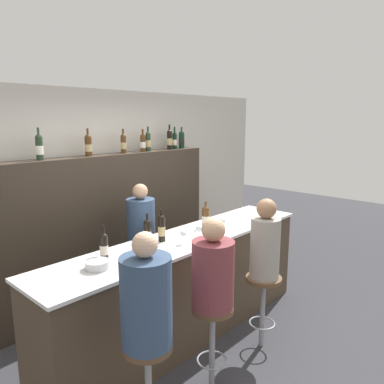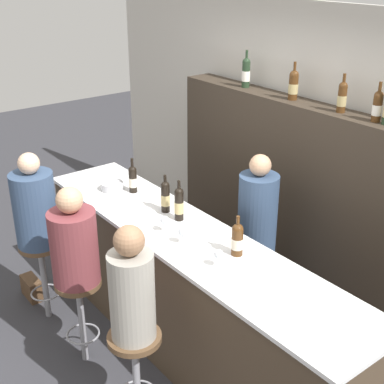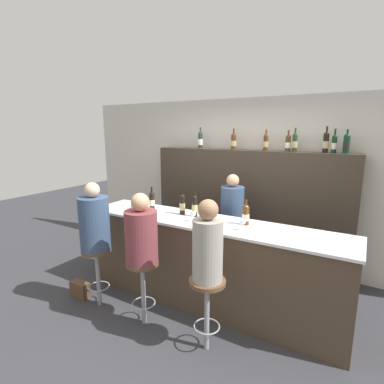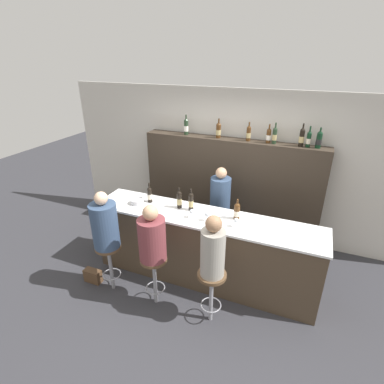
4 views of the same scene
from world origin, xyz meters
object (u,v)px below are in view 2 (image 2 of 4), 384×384
(guest_seated_middle, at_px, (74,243))
(wine_bottle_counter_1, at_px, (165,196))
(wine_glass_0, at_px, (165,221))
(guest_seated_left, at_px, (34,207))
(bar_stool_left, at_px, (42,261))
(wine_bottle_counter_2, at_px, (179,204))
(metal_bowl, at_px, (112,186))
(handbag, at_px, (32,288))
(wine_glass_2, at_px, (219,255))
(wine_bottle_counter_0, at_px, (133,179))
(wine_bottle_counter_3, at_px, (237,239))
(guest_seated_right, at_px, (132,290))
(wine_bottle_backbar_0, at_px, (246,72))
(bar_stool_middle, at_px, (80,299))
(wine_bottle_backbar_1, at_px, (293,85))
(wine_bottle_backbar_2, at_px, (342,97))
(wine_glass_1, at_px, (183,232))
(bartender, at_px, (256,248))
(wine_bottle_backbar_3, at_px, (377,106))
(bar_stool_right, at_px, (135,356))

(guest_seated_middle, bearing_deg, wine_bottle_counter_1, 89.57)
(wine_glass_0, relative_size, guest_seated_left, 0.16)
(wine_bottle_counter_1, distance_m, bar_stool_left, 1.24)
(wine_bottle_counter_2, xyz_separation_m, metal_bowl, (-0.82, -0.12, -0.10))
(bar_stool_left, height_order, handbag, bar_stool_left)
(wine_bottle_counter_1, bearing_deg, wine_bottle_counter_2, -0.00)
(wine_glass_2, xyz_separation_m, bar_stool_left, (-1.60, -0.60, -0.59))
(wine_bottle_counter_0, xyz_separation_m, wine_bottle_counter_3, (1.33, 0.00, -0.00))
(wine_bottle_counter_1, bearing_deg, guest_seated_middle, -90.43)
(wine_glass_0, bearing_deg, bar_stool_left, -148.76)
(guest_seated_middle, height_order, handbag, guest_seated_middle)
(guest_seated_middle, bearing_deg, guest_seated_right, -0.00)
(wine_bottle_backbar_0, xyz_separation_m, bar_stool_middle, (0.40, -2.00, -1.39))
(wine_bottle_backbar_1, xyz_separation_m, guest_seated_right, (0.61, -2.00, -0.87))
(wine_bottle_backbar_2, distance_m, bar_stool_middle, 2.52)
(guest_seated_middle, bearing_deg, handbag, 180.00)
(wine_bottle_backbar_1, distance_m, wine_glass_0, 1.61)
(bar_stool_middle, bearing_deg, guest_seated_left, 180.00)
(bar_stool_left, bearing_deg, wine_glass_0, 31.24)
(wine_bottle_counter_3, height_order, guest_seated_left, guest_seated_left)
(wine_bottle_counter_0, bearing_deg, bar_stool_left, -105.66)
(wine_glass_1, xyz_separation_m, handbag, (-1.56, -0.60, -1.06))
(wine_bottle_backbar_2, xyz_separation_m, guest_seated_right, (0.11, -2.00, -0.87))
(wine_bottle_counter_0, bearing_deg, wine_bottle_backbar_0, 86.27)
(bar_stool_middle, relative_size, guest_seated_middle, 0.98)
(wine_glass_1, distance_m, guest_seated_right, 0.67)
(wine_bottle_counter_1, distance_m, guest_seated_left, 1.08)
(wine_bottle_counter_1, distance_m, guest_seated_middle, 0.81)
(guest_seated_left, bearing_deg, handbag, -180.00)
(guest_seated_left, relative_size, guest_seated_middle, 1.06)
(bar_stool_left, relative_size, bartender, 0.48)
(wine_bottle_counter_0, height_order, wine_glass_2, wine_bottle_counter_0)
(wine_glass_0, distance_m, bar_stool_middle, 0.89)
(wine_bottle_counter_2, xyz_separation_m, wine_bottle_backbar_3, (0.80, 1.20, 0.74))
(wine_bottle_backbar_1, height_order, bar_stool_middle, wine_bottle_backbar_1)
(wine_bottle_backbar_1, distance_m, handbag, 2.99)
(wine_bottle_counter_0, height_order, wine_bottle_backbar_3, wine_bottle_backbar_3)
(wine_bottle_counter_3, distance_m, wine_glass_0, 0.60)
(wine_bottle_backbar_1, xyz_separation_m, bartender, (0.25, -0.59, -1.24))
(guest_seated_left, relative_size, bar_stool_right, 1.09)
(wine_bottle_counter_3, bearing_deg, wine_glass_0, -160.41)
(wine_bottle_counter_3, distance_m, wine_glass_1, 0.40)
(wine_bottle_backbar_1, xyz_separation_m, handbag, (-1.23, -2.00, -1.85))
(wine_bottle_counter_2, xyz_separation_m, bartender, (0.24, 0.61, -0.49))
(wine_bottle_backbar_2, distance_m, metal_bowl, 2.04)
(guest_seated_right, bearing_deg, wine_bottle_backbar_1, 106.93)
(wine_bottle_backbar_0, height_order, wine_glass_1, wine_bottle_backbar_0)
(wine_glass_0, relative_size, handbag, 0.50)
(wine_bottle_backbar_1, height_order, handbag, wine_bottle_backbar_1)
(wine_glass_1, bearing_deg, wine_glass_2, 0.00)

